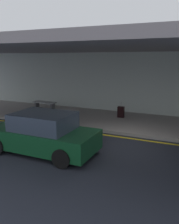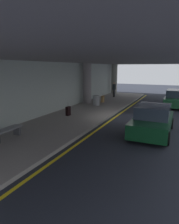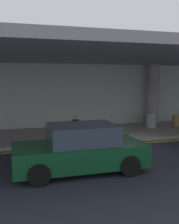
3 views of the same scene
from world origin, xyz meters
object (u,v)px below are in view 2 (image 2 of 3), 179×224
object	(u,v)px
bench_metal	(7,132)
support_column_left_mid	(114,79)
trash_bin_steel	(96,100)
car_dark_green_no2	(176,99)
car_dark_green	(153,121)
support_column_far_left	(87,83)
suitcase_upright_primary	(68,111)
traveler_with_luggage	(114,88)
suitcase_upright_secondary	(103,99)

from	to	relation	value
bench_metal	support_column_left_mid	bearing A→B (deg)	2.60
trash_bin_steel	car_dark_green_no2	bearing A→B (deg)	-64.97
car_dark_green	trash_bin_steel	xyz separation A→B (m)	(5.65, 5.55, -0.14)
support_column_far_left	suitcase_upright_primary	bearing A→B (deg)	-169.15
support_column_left_mid	traveler_with_luggage	world-z (taller)	support_column_left_mid
suitcase_upright_secondary	trash_bin_steel	bearing A→B (deg)	163.41
car_dark_green	bench_metal	world-z (taller)	car_dark_green
suitcase_upright_secondary	suitcase_upright_primary	bearing A→B (deg)	160.26
bench_metal	traveler_with_luggage	bearing A→B (deg)	-0.82
traveler_with_luggage	bench_metal	xyz separation A→B (m)	(-15.23, 0.22, -0.61)
bench_metal	trash_bin_steel	bearing A→B (deg)	-2.35
suitcase_upright_primary	car_dark_green	bearing A→B (deg)	-85.78
support_column_far_left	suitcase_upright_primary	xyz separation A→B (m)	(-5.19, -1.00, -1.51)
support_column_left_mid	suitcase_upright_primary	bearing A→B (deg)	-175.69
support_column_far_left	trash_bin_steel	world-z (taller)	support_column_far_left
support_column_far_left	trash_bin_steel	bearing A→B (deg)	-121.66
support_column_far_left	traveler_with_luggage	xyz separation A→B (m)	(4.76, -1.06, -0.86)
support_column_left_mid	car_dark_green_no2	size ratio (longest dim) A/B	0.89
car_dark_green_no2	bench_metal	bearing A→B (deg)	-30.97
support_column_left_mid	car_dark_green_no2	xyz separation A→B (m)	(-5.79, -7.60, -1.26)
support_column_left_mid	bench_metal	xyz separation A→B (m)	(-18.48, -0.84, -1.47)
suitcase_upright_primary	bench_metal	xyz separation A→B (m)	(-5.28, 0.16, 0.04)
car_dark_green_no2	trash_bin_steel	size ratio (longest dim) A/B	4.82
car_dark_green_no2	bench_metal	xyz separation A→B (m)	(-12.69, 6.76, -0.21)
support_column_left_mid	trash_bin_steel	world-z (taller)	support_column_left_mid
suitcase_upright_primary	bench_metal	world-z (taller)	suitcase_upright_primary
bench_metal	trash_bin_steel	xyz separation A→B (m)	(9.72, -0.40, 0.07)
support_column_far_left	suitcase_upright_primary	size ratio (longest dim) A/B	4.06
traveler_with_luggage	trash_bin_steel	xyz separation A→B (m)	(-5.52, -0.18, -0.54)
car_dark_green	traveler_with_luggage	distance (m)	12.56
car_dark_green_no2	traveler_with_luggage	world-z (taller)	traveler_with_luggage
suitcase_upright_primary	suitcase_upright_secondary	bearing A→B (deg)	14.18
support_column_left_mid	bench_metal	world-z (taller)	support_column_left_mid
traveler_with_luggage	suitcase_upright_secondary	size ratio (longest dim) A/B	1.87
support_column_far_left	suitcase_upright_secondary	world-z (taller)	support_column_far_left
support_column_far_left	traveler_with_luggage	world-z (taller)	support_column_far_left
car_dark_green	suitcase_upright_secondary	world-z (taller)	car_dark_green
suitcase_upright_primary	bench_metal	size ratio (longest dim) A/B	0.56
support_column_left_mid	trash_bin_steel	bearing A→B (deg)	-171.97
traveler_with_luggage	trash_bin_steel	size ratio (longest dim) A/B	1.98
car_dark_green	car_dark_green_no2	size ratio (longest dim) A/B	1.00
support_column_left_mid	car_dark_green_no2	bearing A→B (deg)	-127.32
car_dark_green	trash_bin_steel	world-z (taller)	car_dark_green
traveler_with_luggage	suitcase_upright_secondary	bearing A→B (deg)	40.21
suitcase_upright_secondary	support_column_left_mid	bearing A→B (deg)	-8.20
car_dark_green_no2	bench_metal	world-z (taller)	car_dark_green_no2
traveler_with_luggage	suitcase_upright_primary	distance (m)	9.97
suitcase_upright_primary	trash_bin_steel	size ratio (longest dim) A/B	1.06
car_dark_green_no2	support_column_far_left	bearing A→B (deg)	-76.72
trash_bin_steel	bench_metal	bearing A→B (deg)	177.65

